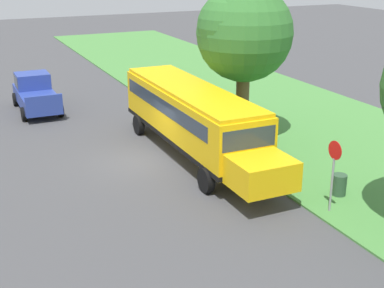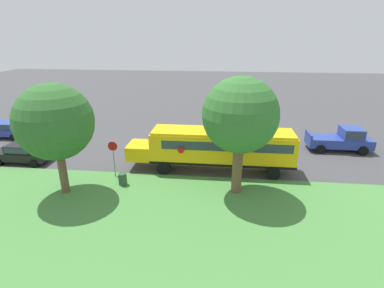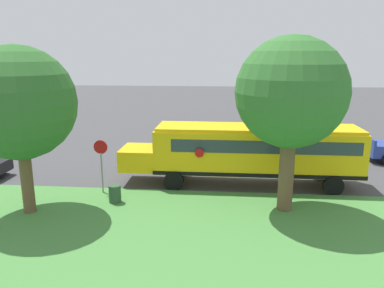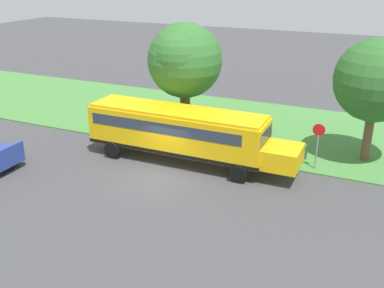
{
  "view_description": "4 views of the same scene",
  "coord_description": "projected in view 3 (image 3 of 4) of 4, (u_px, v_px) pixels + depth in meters",
  "views": [
    {
      "loc": [
        7.14,
        21.34,
        8.81
      ],
      "look_at": [
        -1.9,
        1.7,
        1.1
      ],
      "focal_mm": 50.0,
      "sensor_mm": 36.0,
      "label": 1
    },
    {
      "loc": [
        -23.5,
        0.02,
        9.87
      ],
      "look_at": [
        -1.59,
        2.39,
        1.66
      ],
      "focal_mm": 28.0,
      "sensor_mm": 36.0,
      "label": 2
    },
    {
      "loc": [
        -21.68,
        1.72,
        6.77
      ],
      "look_at": [
        -1.57,
        3.5,
        1.91
      ],
      "focal_mm": 35.0,
      "sensor_mm": 36.0,
      "label": 3
    },
    {
      "loc": [
        19.2,
        10.78,
        10.83
      ],
      "look_at": [
        -0.99,
        1.7,
        1.91
      ],
      "focal_mm": 42.0,
      "sensor_mm": 36.0,
      "label": 4
    }
  ],
  "objects": [
    {
      "name": "ground_plane",
      "position": [
        252.0,
        170.0,
        22.44
      ],
      "size": [
        120.0,
        120.0,
        0.0
      ],
      "primitive_type": "plane",
      "color": "#424244"
    },
    {
      "name": "grass_verge",
      "position": [
        272.0,
        257.0,
        12.74
      ],
      "size": [
        12.0,
        80.0,
        0.08
      ],
      "primitive_type": "cube",
      "color": "#47843D",
      "rests_on": "ground"
    },
    {
      "name": "school_bus",
      "position": [
        251.0,
        150.0,
        19.51
      ],
      "size": [
        2.84,
        12.42,
        3.16
      ],
      "color": "yellow",
      "rests_on": "ground"
    },
    {
      "name": "oak_tree_beside_bus",
      "position": [
        290.0,
        91.0,
        15.58
      ],
      "size": [
        4.7,
        4.65,
        7.57
      ],
      "color": "brown",
      "rests_on": "ground"
    },
    {
      "name": "oak_tree_roadside_mid",
      "position": [
        19.0,
        105.0,
        15.15
      ],
      "size": [
        4.69,
        4.69,
        7.18
      ],
      "color": "brown",
      "rests_on": "ground"
    },
    {
      "name": "stop_sign",
      "position": [
        101.0,
        160.0,
        18.23
      ],
      "size": [
        0.08,
        0.68,
        2.74
      ],
      "color": "gray",
      "rests_on": "ground"
    },
    {
      "name": "trash_bin",
      "position": [
        115.0,
        194.0,
        17.3
      ],
      "size": [
        0.56,
        0.56,
        0.9
      ],
      "primitive_type": "cylinder",
      "color": "#2D4C33",
      "rests_on": "ground"
    }
  ]
}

